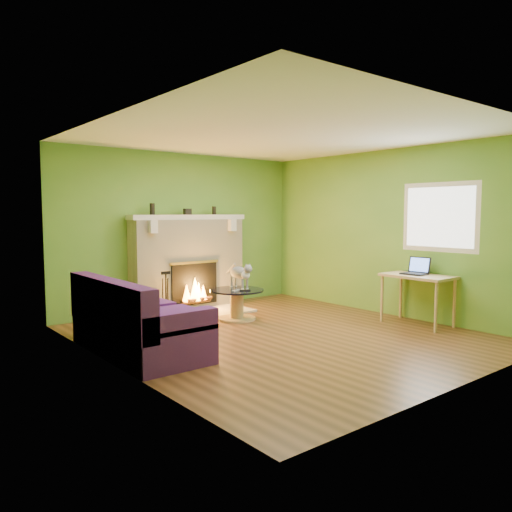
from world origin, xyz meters
The scene contains 22 objects.
floor centered at (0.00, 0.00, 0.00)m, with size 5.00×5.00×0.00m, color #522F17.
ceiling centered at (0.00, 0.00, 2.60)m, with size 5.00×5.00×0.00m, color white.
wall_back centered at (0.00, 2.50, 1.30)m, with size 5.00×5.00×0.00m, color #4F882C.
wall_front centered at (0.00, -2.50, 1.30)m, with size 5.00×5.00×0.00m, color #4F882C.
wall_left centered at (-2.25, 0.00, 1.30)m, with size 5.00×5.00×0.00m, color #4F882C.
wall_right centered at (2.25, 0.00, 1.30)m, with size 5.00×5.00×0.00m, color #4F882C.
window_frame centered at (2.24, -0.90, 1.55)m, with size 1.20×1.20×0.00m, color silver.
window_pane centered at (2.23, -0.90, 1.55)m, with size 1.06×1.06×0.00m, color white.
fireplace centered at (0.00, 2.32, 0.77)m, with size 2.10×0.46×1.58m.
hearth centered at (0.00, 1.80, 0.01)m, with size 1.50×0.75×0.03m, color beige.
mantel centered at (0.00, 2.30, 1.54)m, with size 2.10×0.28×0.08m, color beige.
sofa centered at (-1.86, 0.46, 0.34)m, with size 0.89×1.95×0.88m.
coffee_table centered at (0.13, 1.15, 0.26)m, with size 0.81×0.81×0.46m.
desk centered at (1.95, -0.76, 0.64)m, with size 0.57×0.98×0.72m.
cat centered at (0.21, 1.20, 0.66)m, with size 0.23×0.64×0.40m, color slate, non-canonical shape.
remote_silver centered at (0.03, 1.03, 0.47)m, with size 0.17×0.04×0.02m, color gray.
remote_black centered at (0.15, 0.97, 0.47)m, with size 0.16×0.04×0.02m, color black.
laptop centered at (1.93, -0.71, 0.85)m, with size 0.29×0.34×0.25m, color black, non-canonical shape.
fire_tools centered at (-0.63, 1.95, 0.38)m, with size 0.18×0.18×0.69m, color black, non-canonical shape.
mantel_vase_left centered at (-0.65, 2.33, 1.67)m, with size 0.08×0.08×0.18m, color black.
mantel_vase_right centered at (0.53, 2.33, 1.65)m, with size 0.07×0.07×0.14m, color black.
mantel_box centered at (0.00, 2.33, 1.63)m, with size 0.12×0.08×0.10m, color black.
Camera 1 is at (-4.32, -4.82, 1.62)m, focal length 35.00 mm.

